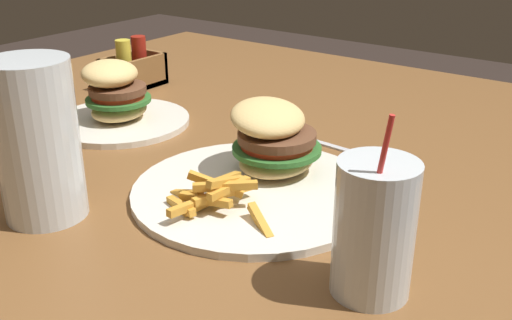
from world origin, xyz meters
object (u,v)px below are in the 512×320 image
at_px(meal_plate_near, 263,165).
at_px(juice_glass, 374,234).
at_px(beer_glass, 38,147).
at_px(condiment_caddy, 133,70).
at_px(spoon, 297,133).
at_px(meal_plate_far, 117,103).

xyz_separation_m(meal_plate_near, juice_glass, (-0.13, -0.22, 0.03)).
distance_m(meal_plate_near, juice_glass, 0.25).
height_order(beer_glass, condiment_caddy, beer_glass).
bearing_deg(spoon, juice_glass, 136.80).
relative_size(beer_glass, condiment_caddy, 1.55).
bearing_deg(meal_plate_near, meal_plate_far, 81.45).
xyz_separation_m(beer_glass, condiment_caddy, (0.44, 0.32, -0.05)).
height_order(meal_plate_near, spoon, meal_plate_near).
relative_size(meal_plate_near, meal_plate_far, 1.36).
height_order(spoon, meal_plate_far, meal_plate_far).
relative_size(spoon, meal_plate_far, 0.75).
distance_m(spoon, meal_plate_far, 0.30).
xyz_separation_m(juice_glass, meal_plate_far, (0.18, 0.55, -0.03)).
distance_m(spoon, condiment_caddy, 0.42).
relative_size(spoon, condiment_caddy, 1.43).
relative_size(beer_glass, juice_glass, 1.01).
bearing_deg(meal_plate_far, juice_glass, -107.90).
distance_m(meal_plate_near, spoon, 0.19).
height_order(meal_plate_near, meal_plate_far, same).
bearing_deg(spoon, meal_plate_near, 113.29).
distance_m(juice_glass, meal_plate_far, 0.58).
bearing_deg(juice_glass, meal_plate_far, 72.10).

